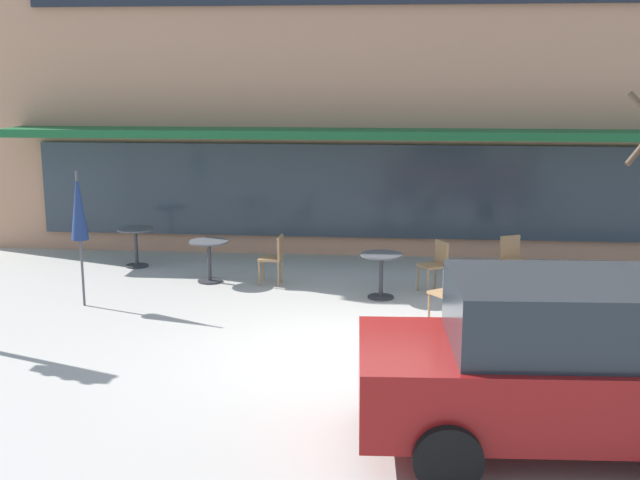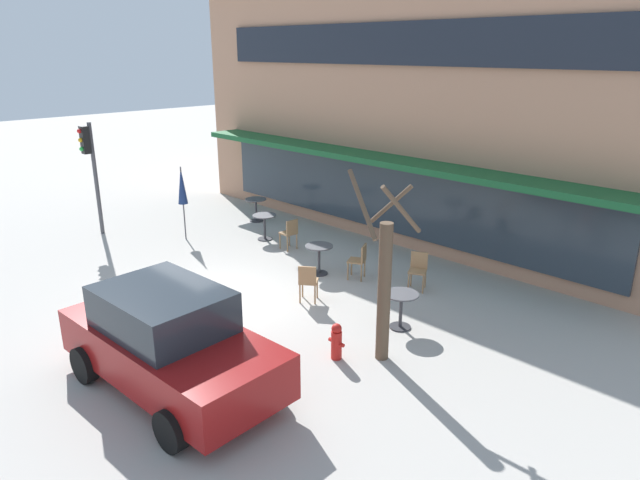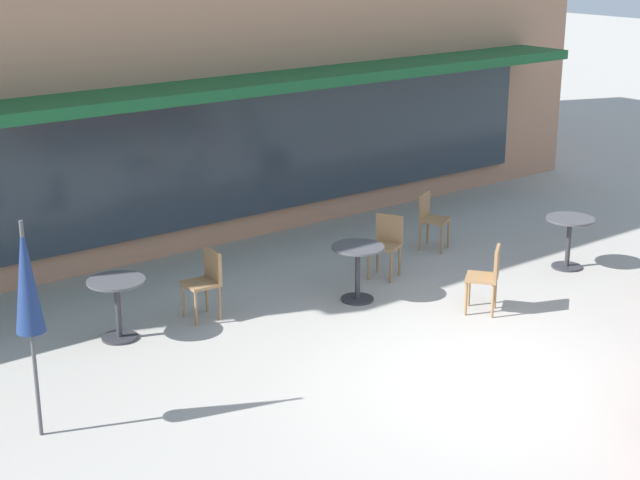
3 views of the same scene
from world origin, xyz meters
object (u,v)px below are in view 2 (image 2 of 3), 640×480
object	(u,v)px
cafe_table_mid_patio	(256,206)
patio_umbrella_green_folded	(182,186)
cafe_table_by_tree	(319,255)
cafe_chair_1	(418,268)
cafe_chair_2	(360,259)
parked_sedan	(169,341)
traffic_light_pole	(90,160)
street_tree	(384,282)
cafe_table_streetside	(265,223)
cafe_chair_3	(290,232)
fire_hydrant	(336,341)
cafe_chair_0	(308,280)
cafe_table_near_wall	(401,305)

from	to	relation	value
cafe_table_mid_patio	patio_umbrella_green_folded	xyz separation A→B (m)	(-0.01, -2.69, 1.11)
cafe_table_by_tree	cafe_chair_1	xyz separation A→B (m)	(2.31, 1.01, 0.01)
cafe_chair_2	parked_sedan	xyz separation A→B (m)	(0.99, -5.82, 0.35)
traffic_light_pole	street_tree	bearing A→B (deg)	2.20
cafe_chair_1	cafe_table_mid_patio	bearing A→B (deg)	173.68
cafe_table_mid_patio	cafe_chair_2	distance (m)	5.88
cafe_table_streetside	cafe_chair_3	distance (m)	1.20
cafe_table_mid_patio	traffic_light_pole	xyz separation A→B (m)	(-2.32, -4.32, 1.78)
cafe_table_by_tree	fire_hydrant	bearing A→B (deg)	-40.12
cafe_chair_0	patio_umbrella_green_folded	bearing A→B (deg)	175.39
cafe_chair_2	street_tree	xyz separation A→B (m)	(2.84, -2.58, 0.99)
cafe_chair_1	cafe_chair_3	distance (m)	4.22
cafe_chair_1	cafe_chair_2	distance (m)	1.47
cafe_table_streetside	cafe_table_near_wall	bearing A→B (deg)	-14.62
cafe_table_near_wall	parked_sedan	distance (m)	4.67
parked_sedan	street_tree	world-z (taller)	street_tree
cafe_chair_2	traffic_light_pole	distance (m)	8.77
cafe_table_near_wall	cafe_chair_1	xyz separation A→B (m)	(-0.96, 1.89, 0.01)
patio_umbrella_green_folded	fire_hydrant	size ratio (longest dim) A/B	3.12
cafe_table_mid_patio	traffic_light_pole	bearing A→B (deg)	-118.23
cafe_table_mid_patio	cafe_chair_1	xyz separation A→B (m)	(7.10, -0.79, 0.01)
cafe_chair_1	traffic_light_pole	size ratio (longest dim) A/B	0.26
cafe_table_by_tree	parked_sedan	xyz separation A→B (m)	(1.92, -5.34, 0.36)
cafe_chair_0	parked_sedan	size ratio (longest dim) A/B	0.21
cafe_table_mid_patio	fire_hydrant	bearing A→B (deg)	-29.35
parked_sedan	fire_hydrant	bearing A→B (deg)	64.25
parked_sedan	cafe_chair_0	bearing A→B (deg)	102.59
cafe_table_by_tree	fire_hydrant	xyz separation A→B (m)	(3.20, -2.70, -0.16)
cafe_table_near_wall	fire_hydrant	world-z (taller)	cafe_table_near_wall
street_tree	traffic_light_pole	world-z (taller)	street_tree
cafe_table_mid_patio	cafe_table_streetside	bearing A→B (deg)	-31.09
cafe_chair_3	traffic_light_pole	world-z (taller)	traffic_light_pole
cafe_table_near_wall	patio_umbrella_green_folded	world-z (taller)	patio_umbrella_green_folded
cafe_table_near_wall	street_tree	distance (m)	1.66
cafe_table_streetside	cafe_chair_1	distance (m)	5.42
parked_sedan	cafe_chair_1	bearing A→B (deg)	86.53
cafe_table_by_tree	cafe_chair_2	bearing A→B (deg)	27.24
cafe_table_streetside	cafe_table_mid_patio	size ratio (longest dim) A/B	1.00
traffic_light_pole	cafe_chair_1	bearing A→B (deg)	20.54
cafe_table_near_wall	patio_umbrella_green_folded	xyz separation A→B (m)	(-8.07, -0.01, 1.11)
cafe_chair_2	cafe_chair_3	size ratio (longest dim) A/B	1.00
patio_umbrella_green_folded	cafe_chair_0	world-z (taller)	patio_umbrella_green_folded
parked_sedan	traffic_light_pole	size ratio (longest dim) A/B	1.26
traffic_light_pole	cafe_table_near_wall	bearing A→B (deg)	8.96
street_tree	cafe_table_mid_patio	bearing A→B (deg)	155.54
cafe_table_mid_patio	parked_sedan	distance (m)	9.81
parked_sedan	cafe_table_by_tree	bearing A→B (deg)	109.81
cafe_table_by_tree	cafe_chair_3	distance (m)	2.04
cafe_chair_1	cafe_table_streetside	bearing A→B (deg)	-177.57
cafe_table_by_tree	cafe_table_mid_patio	xyz separation A→B (m)	(-4.79, 1.80, 0.00)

